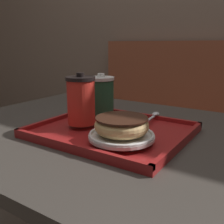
{
  "coord_description": "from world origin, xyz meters",
  "views": [
    {
      "loc": [
        0.41,
        -0.63,
        0.98
      ],
      "look_at": [
        0.02,
        -0.03,
        0.79
      ],
      "focal_mm": 42.0,
      "sensor_mm": 36.0,
      "label": 1
    }
  ],
  "objects": [
    {
      "name": "donut_chocolate_glazed",
      "position": [
        0.09,
        -0.1,
        0.79
      ],
      "size": [
        0.13,
        0.13,
        0.04
      ],
      "color": "#DBB270",
      "rests_on": "plate_with_chocolate_donut"
    },
    {
      "name": "spoon",
      "position": [
        0.08,
        0.11,
        0.76
      ],
      "size": [
        0.03,
        0.16,
        0.01
      ],
      "rotation": [
        0.0,
        0.0,
        1.67
      ],
      "color": "silver",
      "rests_on": "serving_tray"
    },
    {
      "name": "cafe_table",
      "position": [
        0.0,
        0.0,
        0.58
      ],
      "size": [
        1.08,
        0.79,
        0.73
      ],
      "color": "#38332D",
      "rests_on": "ground_plane"
    },
    {
      "name": "plate_with_chocolate_donut",
      "position": [
        0.09,
        -0.1,
        0.76
      ],
      "size": [
        0.16,
        0.16,
        0.01
      ],
      "color": "white",
      "rests_on": "serving_tray"
    },
    {
      "name": "serving_tray",
      "position": [
        0.02,
        -0.03,
        0.74
      ],
      "size": [
        0.41,
        0.35,
        0.02
      ],
      "color": "maroon",
      "rests_on": "cafe_table"
    },
    {
      "name": "wall_behind",
      "position": [
        0.0,
        1.1,
        1.2
      ],
      "size": [
        8.0,
        0.05,
        2.4
      ],
      "color": "#7A6656",
      "rests_on": "ground_plane"
    },
    {
      "name": "booth_bench",
      "position": [
        -0.02,
        0.87,
        0.32
      ],
      "size": [
        1.29,
        0.44,
        1.0
      ],
      "color": "brown",
      "rests_on": "ground_plane"
    },
    {
      "name": "coffee_cup_front",
      "position": [
        -0.07,
        -0.06,
        0.82
      ],
      "size": [
        0.08,
        0.08,
        0.15
      ],
      "color": "red",
      "rests_on": "serving_tray"
    },
    {
      "name": "coffee_cup_rear",
      "position": [
        -0.09,
        0.08,
        0.81
      ],
      "size": [
        0.09,
        0.09,
        0.13
      ],
      "color": "#235638",
      "rests_on": "serving_tray"
    }
  ]
}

